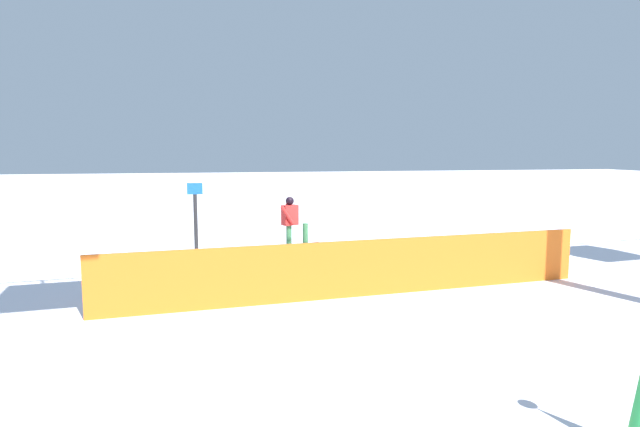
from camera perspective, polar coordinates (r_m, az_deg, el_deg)
ground_plane at (r=14.52m, az=0.76°, el=-5.60°), size 120.00×120.00×0.00m
grind_box at (r=14.46m, az=0.76°, el=-4.58°), size 5.23×1.04×0.58m
snowboarder at (r=13.97m, az=-3.06°, el=-0.69°), size 1.50×0.84×1.33m
safety_fence at (r=11.40m, az=4.31°, el=-5.94°), size 10.91×1.01×1.23m
trail_marker at (r=14.43m, az=-13.26°, el=-0.99°), size 0.40×0.10×2.27m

